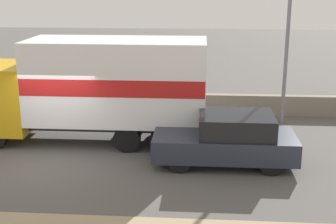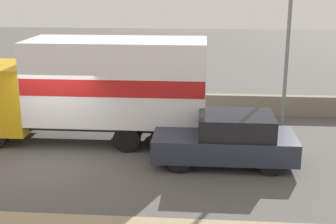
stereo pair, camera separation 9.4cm
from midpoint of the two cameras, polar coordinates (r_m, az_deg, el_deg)
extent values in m
plane|color=#514F4C|center=(14.79, -13.76, -5.77)|extent=(80.00, 80.00, 0.00)
cube|color=gray|center=(19.79, -8.88, 1.26)|extent=(60.00, 0.35, 0.82)
cylinder|color=slate|center=(17.93, 14.55, 8.18)|extent=(0.14, 0.14, 6.19)
cube|color=gold|center=(16.89, -19.20, 1.83)|extent=(2.06, 2.36, 2.21)
cube|color=#2D2D33|center=(15.96, -5.83, -1.32)|extent=(5.83, 1.31, 0.25)
cube|color=white|center=(15.59, -5.98, 3.87)|extent=(5.83, 2.39, 2.70)
cube|color=red|center=(15.60, -5.98, 3.82)|extent=(5.80, 2.41, 0.54)
cylinder|color=black|center=(18.06, -17.64, -0.66)|extent=(0.86, 0.28, 0.86)
cylinder|color=black|center=(14.87, -0.41, -3.40)|extent=(0.86, 0.28, 0.86)
cylinder|color=black|center=(16.78, 0.19, -1.13)|extent=(0.86, 0.28, 0.86)
cylinder|color=black|center=(15.01, -4.85, -3.27)|extent=(0.86, 0.28, 0.86)
cylinder|color=black|center=(16.91, -3.75, -1.03)|extent=(0.86, 0.28, 0.86)
cube|color=#282D3D|center=(14.08, 7.02, -3.99)|extent=(4.19, 1.86, 0.67)
cube|color=black|center=(13.89, 8.49, -1.51)|extent=(2.18, 1.71, 0.62)
cylinder|color=black|center=(13.41, 1.52, -6.06)|extent=(0.66, 0.20, 0.66)
cylinder|color=black|center=(14.92, 1.86, -3.74)|extent=(0.66, 0.20, 0.66)
cylinder|color=black|center=(13.53, 12.65, -6.25)|extent=(0.66, 0.20, 0.66)
cylinder|color=black|center=(15.04, 11.83, -3.93)|extent=(0.66, 0.20, 0.66)
camera|label=1|loc=(0.05, -89.82, 0.05)|focal=50.00mm
camera|label=2|loc=(0.05, 90.18, -0.05)|focal=50.00mm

